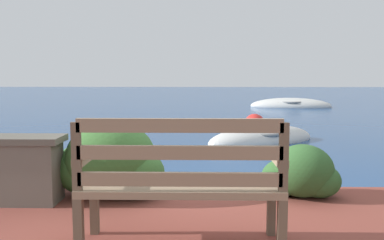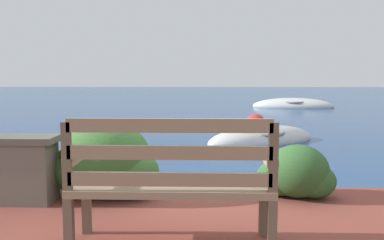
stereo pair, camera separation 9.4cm
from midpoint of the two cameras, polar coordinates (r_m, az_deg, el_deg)
name	(u,v)px [view 1 (the left image)]	position (r m, az deg, el deg)	size (l,w,h in m)	color
ground_plane	(210,206)	(4.72, 1.84, -11.40)	(80.00, 80.00, 0.00)	navy
park_bench	(181,180)	(2.95, -2.43, -8.03)	(1.40, 0.48, 0.93)	brown
hedge_clump_left	(110,163)	(4.32, -11.55, -5.68)	(1.11, 0.80, 0.75)	#38662D
hedge_clump_centre	(301,174)	(4.35, 13.78, -7.01)	(0.76, 0.55, 0.52)	#2D5628
rowboat_nearest	(262,140)	(8.99, 9.00, -2.63)	(2.70, 2.13, 0.61)	silver
rowboat_mid	(291,106)	(18.42, 12.88, 1.84)	(3.46, 1.55, 0.70)	silver
mooring_buoy	(255,124)	(11.39, 8.11, -0.53)	(0.60, 0.60, 0.54)	red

